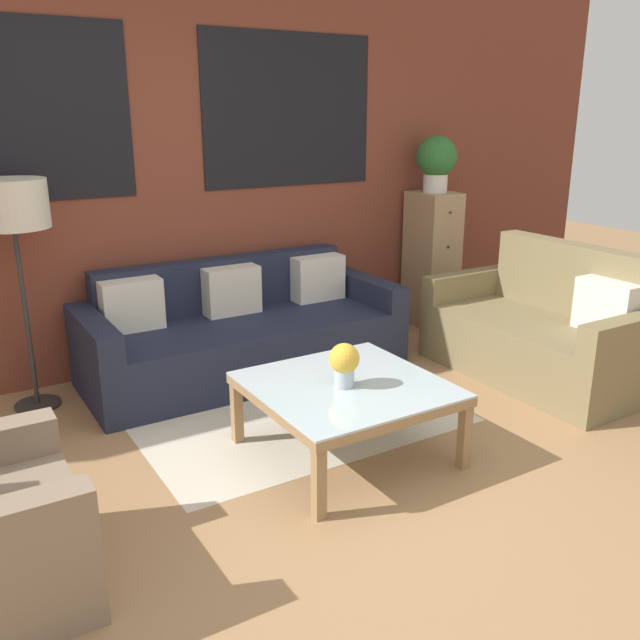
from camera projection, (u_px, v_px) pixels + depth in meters
name	position (u px, v px, depth m)	size (l,w,h in m)	color
ground_plane	(365.00, 516.00, 3.15)	(16.00, 16.00, 0.00)	#9E754C
wall_back_brick	(168.00, 170.00, 4.72)	(8.40, 0.09, 2.80)	brown
rug	(291.00, 412.00, 4.23)	(1.91, 1.44, 0.00)	beige
couch_dark	(242.00, 334.00, 4.80)	(2.22, 0.88, 0.78)	#1E2338
settee_vintage	(542.00, 334.00, 4.72)	(0.80, 1.54, 0.92)	olive
coffee_table	(347.00, 393.00, 3.61)	(0.96, 0.96, 0.42)	silver
floor_lamp	(12.00, 212.00, 3.95)	(0.42, 0.42, 1.43)	#2D2D2D
drawer_cabinet	(431.00, 259.00, 5.83)	(0.34, 0.42, 1.15)	tan
potted_plant	(436.00, 160.00, 5.58)	(0.34, 0.34, 0.46)	silver
flower_vase	(344.00, 363.00, 3.52)	(0.16, 0.16, 0.24)	#ADBCC6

